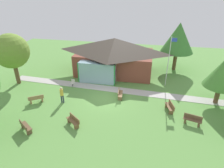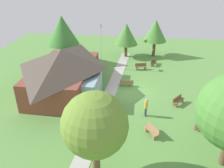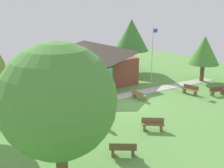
{
  "view_description": "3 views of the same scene",
  "coord_description": "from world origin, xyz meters",
  "px_view_note": "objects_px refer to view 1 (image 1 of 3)",
  "views": [
    {
      "loc": [
        3.95,
        -17.12,
        10.65
      ],
      "look_at": [
        0.29,
        1.28,
        1.09
      ],
      "focal_mm": 31.07,
      "sensor_mm": 36.0,
      "label": 1
    },
    {
      "loc": [
        -21.77,
        -0.96,
        12.1
      ],
      "look_at": [
        -0.25,
        1.91,
        0.98
      ],
      "focal_mm": 36.87,
      "sensor_mm": 36.0,
      "label": 2
    },
    {
      "loc": [
        -13.23,
        -16.85,
        7.95
      ],
      "look_at": [
        -0.47,
        2.03,
        1.34
      ],
      "focal_mm": 43.05,
      "sensor_mm": 36.0,
      "label": 3
    }
  ],
  "objects_px": {
    "patio_chair_west": "(73,83)",
    "tree_west_hedge": "(11,51)",
    "bench_front_left": "(25,127)",
    "bench_lawn_far_right": "(192,120)",
    "pavilion": "(114,55)",
    "tree_behind_pavilion_right": "(178,38)",
    "tree_east_hedge": "(224,72)",
    "flagpole": "(169,60)",
    "visitor_strolling_lawn": "(62,94)",
    "bench_mid_right": "(170,107)",
    "bench_front_center": "(73,121)",
    "bench_rear_near_path": "(120,94)",
    "bench_mid_left": "(36,99)"
  },
  "relations": [
    {
      "from": "bench_rear_near_path",
      "to": "tree_behind_pavilion_right",
      "type": "height_order",
      "value": "tree_behind_pavilion_right"
    },
    {
      "from": "tree_east_hedge",
      "to": "bench_rear_near_path",
      "type": "bearing_deg",
      "value": -174.85
    },
    {
      "from": "bench_front_center",
      "to": "patio_chair_west",
      "type": "relative_size",
      "value": 1.69
    },
    {
      "from": "tree_behind_pavilion_right",
      "to": "tree_east_hedge",
      "type": "relative_size",
      "value": 1.31
    },
    {
      "from": "bench_front_left",
      "to": "bench_lawn_far_right",
      "type": "bearing_deg",
      "value": 50.45
    },
    {
      "from": "patio_chair_west",
      "to": "tree_behind_pavilion_right",
      "type": "distance_m",
      "value": 14.93
    },
    {
      "from": "bench_lawn_far_right",
      "to": "tree_east_hedge",
      "type": "height_order",
      "value": "tree_east_hedge"
    },
    {
      "from": "bench_front_left",
      "to": "visitor_strolling_lawn",
      "type": "distance_m",
      "value": 4.81
    },
    {
      "from": "bench_front_left",
      "to": "visitor_strolling_lawn",
      "type": "xyz_separation_m",
      "value": [
        1.15,
        4.63,
        0.62
      ]
    },
    {
      "from": "pavilion",
      "to": "bench_mid_right",
      "type": "relative_size",
      "value": 6.91
    },
    {
      "from": "bench_front_center",
      "to": "patio_chair_west",
      "type": "height_order",
      "value": "patio_chair_west"
    },
    {
      "from": "patio_chair_west",
      "to": "tree_west_hedge",
      "type": "bearing_deg",
      "value": 9.1
    },
    {
      "from": "bench_front_center",
      "to": "tree_east_hedge",
      "type": "height_order",
      "value": "tree_east_hedge"
    },
    {
      "from": "flagpole",
      "to": "bench_lawn_far_right",
      "type": "bearing_deg",
      "value": -74.5
    },
    {
      "from": "flagpole",
      "to": "visitor_strolling_lawn",
      "type": "height_order",
      "value": "flagpole"
    },
    {
      "from": "tree_west_hedge",
      "to": "bench_front_center",
      "type": "bearing_deg",
      "value": -33.28
    },
    {
      "from": "tree_west_hedge",
      "to": "bench_mid_left",
      "type": "bearing_deg",
      "value": -38.69
    },
    {
      "from": "bench_front_left",
      "to": "bench_mid_right",
      "type": "relative_size",
      "value": 0.94
    },
    {
      "from": "pavilion",
      "to": "bench_front_left",
      "type": "xyz_separation_m",
      "value": [
        -4.8,
        -13.21,
        -2.03
      ]
    },
    {
      "from": "tree_east_hedge",
      "to": "flagpole",
      "type": "bearing_deg",
      "value": 149.37
    },
    {
      "from": "bench_rear_near_path",
      "to": "tree_west_hedge",
      "type": "height_order",
      "value": "tree_west_hedge"
    },
    {
      "from": "bench_rear_near_path",
      "to": "visitor_strolling_lawn",
      "type": "relative_size",
      "value": 0.88
    },
    {
      "from": "bench_rear_near_path",
      "to": "patio_chair_west",
      "type": "relative_size",
      "value": 1.78
    },
    {
      "from": "visitor_strolling_lawn",
      "to": "tree_west_hedge",
      "type": "relative_size",
      "value": 0.29
    },
    {
      "from": "bench_front_left",
      "to": "bench_lawn_far_right",
      "type": "height_order",
      "value": "same"
    },
    {
      "from": "bench_front_center",
      "to": "pavilion",
      "type": "bearing_deg",
      "value": -58.38
    },
    {
      "from": "bench_rear_near_path",
      "to": "patio_chair_west",
      "type": "distance_m",
      "value": 6.04
    },
    {
      "from": "bench_mid_right",
      "to": "tree_west_hedge",
      "type": "height_order",
      "value": "tree_west_hedge"
    },
    {
      "from": "bench_front_center",
      "to": "visitor_strolling_lawn",
      "type": "bearing_deg",
      "value": -14.91
    },
    {
      "from": "bench_rear_near_path",
      "to": "pavilion",
      "type": "bearing_deg",
      "value": -168.7
    },
    {
      "from": "bench_mid_right",
      "to": "bench_rear_near_path",
      "type": "height_order",
      "value": "same"
    },
    {
      "from": "flagpole",
      "to": "bench_rear_near_path",
      "type": "distance_m",
      "value": 6.76
    },
    {
      "from": "bench_rear_near_path",
      "to": "tree_west_hedge",
      "type": "bearing_deg",
      "value": -99.26
    },
    {
      "from": "bench_mid_left",
      "to": "tree_east_hedge",
      "type": "height_order",
      "value": "tree_east_hedge"
    },
    {
      "from": "patio_chair_west",
      "to": "tree_behind_pavilion_right",
      "type": "xyz_separation_m",
      "value": [
        12.13,
        7.69,
        4.08
      ]
    },
    {
      "from": "bench_rear_near_path",
      "to": "bench_mid_left",
      "type": "xyz_separation_m",
      "value": [
        -8.13,
        -2.64,
        0.0
      ]
    },
    {
      "from": "pavilion",
      "to": "bench_mid_right",
      "type": "distance_m",
      "value": 10.72
    },
    {
      "from": "bench_rear_near_path",
      "to": "tree_behind_pavilion_right",
      "type": "relative_size",
      "value": 0.24
    },
    {
      "from": "bench_mid_left",
      "to": "visitor_strolling_lawn",
      "type": "relative_size",
      "value": 0.86
    },
    {
      "from": "patio_chair_west",
      "to": "bench_mid_right",
      "type": "bearing_deg",
      "value": 169.65
    },
    {
      "from": "tree_west_hedge",
      "to": "tree_east_hedge",
      "type": "bearing_deg",
      "value": -0.23
    },
    {
      "from": "bench_front_left",
      "to": "bench_mid_right",
      "type": "xyz_separation_m",
      "value": [
        11.71,
        5.27,
        0.0
      ]
    },
    {
      "from": "flagpole",
      "to": "tree_behind_pavilion_right",
      "type": "height_order",
      "value": "tree_behind_pavilion_right"
    },
    {
      "from": "visitor_strolling_lawn",
      "to": "tree_east_hedge",
      "type": "height_order",
      "value": "tree_east_hedge"
    },
    {
      "from": "bench_rear_near_path",
      "to": "visitor_strolling_lawn",
      "type": "distance_m",
      "value": 5.96
    },
    {
      "from": "pavilion",
      "to": "bench_lawn_far_right",
      "type": "relative_size",
      "value": 6.91
    },
    {
      "from": "bench_mid_right",
      "to": "bench_rear_near_path",
      "type": "bearing_deg",
      "value": 58.47
    },
    {
      "from": "bench_front_center",
      "to": "patio_chair_west",
      "type": "xyz_separation_m",
      "value": [
        -2.73,
        6.75,
        0.01
      ]
    },
    {
      "from": "pavilion",
      "to": "bench_mid_left",
      "type": "height_order",
      "value": "pavilion"
    },
    {
      "from": "patio_chair_west",
      "to": "visitor_strolling_lawn",
      "type": "height_order",
      "value": "visitor_strolling_lawn"
    }
  ]
}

